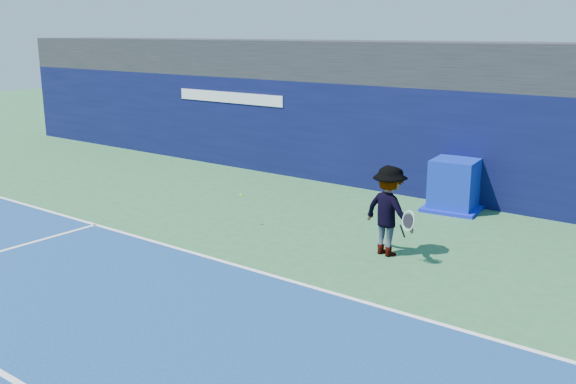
# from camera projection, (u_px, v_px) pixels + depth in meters

# --- Properties ---
(ground) EXTENTS (80.00, 80.00, 0.00)m
(ground) POSITION_uv_depth(u_px,v_px,m) (133.00, 327.00, 10.04)
(ground) COLOR #2D6539
(ground) RESTS_ON ground
(baseline) EXTENTS (24.00, 0.10, 0.01)m
(baseline) POSITION_uv_depth(u_px,v_px,m) (256.00, 271.00, 12.35)
(baseline) COLOR white
(baseline) RESTS_ON ground
(service_line) EXTENTS (24.00, 0.10, 0.01)m
(service_line) POSITION_uv_depth(u_px,v_px,m) (13.00, 380.00, 8.50)
(service_line) COLOR white
(service_line) RESTS_ON ground
(stadium_band) EXTENTS (36.00, 3.00, 1.20)m
(stadium_band) POSITION_uv_depth(u_px,v_px,m) (449.00, 64.00, 18.03)
(stadium_band) COLOR black
(stadium_band) RESTS_ON back_wall_assembly
(back_wall_assembly) EXTENTS (36.00, 1.03, 3.00)m
(back_wall_assembly) POSITION_uv_depth(u_px,v_px,m) (429.00, 142.00, 17.78)
(back_wall_assembly) COLOR #090D35
(back_wall_assembly) RESTS_ON ground
(equipment_cart) EXTENTS (1.53, 1.53, 1.32)m
(equipment_cart) POSITION_uv_depth(u_px,v_px,m) (454.00, 187.00, 16.48)
(equipment_cart) COLOR #0B21A6
(equipment_cart) RESTS_ON ground
(tennis_player) EXTENTS (1.43, 0.94, 1.87)m
(tennis_player) POSITION_uv_depth(u_px,v_px,m) (389.00, 211.00, 13.08)
(tennis_player) COLOR white
(tennis_player) RESTS_ON ground
(tennis_ball) EXTENTS (0.07, 0.07, 0.07)m
(tennis_ball) POSITION_uv_depth(u_px,v_px,m) (241.00, 195.00, 15.01)
(tennis_ball) COLOR #B1E018
(tennis_ball) RESTS_ON ground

